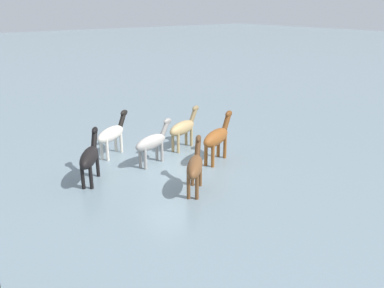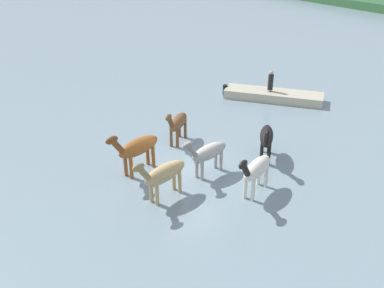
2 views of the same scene
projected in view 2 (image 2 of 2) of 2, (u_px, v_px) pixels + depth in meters
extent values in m
plane|color=gray|center=(191.00, 169.00, 17.11)|extent=(188.66, 188.66, 0.00)
ellipsoid|color=silver|center=(257.00, 168.00, 15.04)|extent=(1.46, 1.96, 0.65)
cylinder|color=silver|center=(253.00, 188.00, 14.76)|extent=(0.14, 0.14, 1.07)
cylinder|color=silver|center=(245.00, 186.00, 14.92)|extent=(0.14, 0.14, 1.07)
cylinder|color=silver|center=(266.00, 175.00, 15.63)|extent=(0.14, 0.14, 1.07)
cylinder|color=silver|center=(259.00, 173.00, 15.78)|extent=(0.14, 0.14, 1.07)
cylinder|color=black|center=(245.00, 169.00, 14.08)|extent=(0.49, 0.62, 0.71)
ellipsoid|color=black|center=(243.00, 164.00, 13.80)|extent=(0.46, 0.57, 0.29)
ellipsoid|color=black|center=(267.00, 136.00, 17.56)|extent=(1.90, 1.62, 0.65)
cylinder|color=black|center=(269.00, 153.00, 17.26)|extent=(0.14, 0.14, 1.07)
cylinder|color=black|center=(262.00, 153.00, 17.31)|extent=(0.14, 0.14, 1.07)
cylinder|color=black|center=(269.00, 142.00, 18.29)|extent=(0.14, 0.14, 1.07)
cylinder|color=black|center=(262.00, 141.00, 18.34)|extent=(0.14, 0.14, 1.07)
cylinder|color=black|center=(267.00, 137.00, 16.47)|extent=(0.61, 0.54, 0.72)
ellipsoid|color=black|center=(267.00, 132.00, 16.16)|extent=(0.56, 0.50, 0.29)
ellipsoid|color=brown|center=(139.00, 146.00, 16.46)|extent=(1.40, 2.16, 0.70)
cylinder|color=brown|center=(131.00, 166.00, 16.19)|extent=(0.15, 0.15, 1.15)
cylinder|color=brown|center=(125.00, 163.00, 16.38)|extent=(0.15, 0.15, 1.15)
cylinder|color=brown|center=(153.00, 155.00, 17.05)|extent=(0.15, 0.15, 1.15)
cylinder|color=brown|center=(148.00, 152.00, 17.24)|extent=(0.15, 0.15, 1.15)
cylinder|color=brown|center=(117.00, 146.00, 15.50)|extent=(0.48, 0.68, 0.77)
ellipsoid|color=brown|center=(112.00, 140.00, 15.21)|extent=(0.45, 0.62, 0.31)
ellipsoid|color=tan|center=(165.00, 172.00, 14.74)|extent=(1.20, 2.01, 0.65)
cylinder|color=tan|center=(157.00, 193.00, 14.51)|extent=(0.14, 0.14, 1.07)
cylinder|color=tan|center=(151.00, 189.00, 14.70)|extent=(0.14, 0.14, 1.07)
cylinder|color=tan|center=(180.00, 180.00, 15.26)|extent=(0.14, 0.14, 1.07)
cylinder|color=tan|center=(174.00, 177.00, 15.45)|extent=(0.14, 0.14, 1.07)
cylinder|color=olive|center=(143.00, 173.00, 13.89)|extent=(0.42, 0.63, 0.71)
ellipsoid|color=olive|center=(138.00, 167.00, 13.63)|extent=(0.39, 0.57, 0.28)
ellipsoid|color=brown|center=(178.00, 122.00, 19.04)|extent=(1.74, 1.72, 0.64)
cylinder|color=brown|center=(177.00, 137.00, 18.74)|extent=(0.14, 0.14, 1.04)
cylinder|color=brown|center=(171.00, 136.00, 18.83)|extent=(0.14, 0.14, 1.04)
cylinder|color=brown|center=(185.00, 128.00, 19.71)|extent=(0.14, 0.14, 1.04)
cylinder|color=brown|center=(179.00, 127.00, 19.80)|extent=(0.14, 0.14, 1.04)
cylinder|color=#50311A|center=(170.00, 122.00, 18.00)|extent=(0.57, 0.56, 0.70)
ellipsoid|color=#50311A|center=(169.00, 117.00, 17.71)|extent=(0.52, 0.52, 0.28)
ellipsoid|color=#9E9993|center=(209.00, 152.00, 16.31)|extent=(1.08, 1.94, 0.63)
cylinder|color=#9E9993|center=(202.00, 169.00, 16.10)|extent=(0.14, 0.14, 1.03)
cylinder|color=#9E9993|center=(197.00, 166.00, 16.29)|extent=(0.14, 0.14, 1.03)
cylinder|color=#9E9993|center=(221.00, 160.00, 16.78)|extent=(0.14, 0.14, 1.03)
cylinder|color=#9E9993|center=(216.00, 157.00, 16.98)|extent=(0.14, 0.14, 1.03)
cylinder|color=slate|center=(192.00, 150.00, 15.52)|extent=(0.37, 0.61, 0.69)
ellipsoid|color=slate|center=(188.00, 145.00, 15.28)|extent=(0.36, 0.55, 0.27)
cube|color=#B7AD93|center=(273.00, 97.00, 24.79)|extent=(5.32, 5.36, 0.68)
cube|color=black|center=(225.00, 90.00, 25.62)|extent=(0.37, 0.37, 0.73)
cylinder|color=black|center=(271.00, 82.00, 24.41)|extent=(0.32, 0.32, 0.95)
sphere|color=tan|center=(271.00, 73.00, 24.15)|extent=(0.24, 0.24, 0.24)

